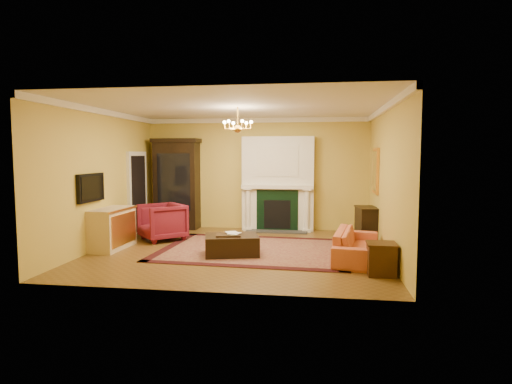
% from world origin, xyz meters
% --- Properties ---
extents(floor, '(6.00, 5.50, 0.02)m').
position_xyz_m(floor, '(0.00, 0.00, -0.01)').
color(floor, brown).
rests_on(floor, ground).
extents(ceiling, '(6.00, 5.50, 0.02)m').
position_xyz_m(ceiling, '(0.00, 0.00, 3.01)').
color(ceiling, silver).
rests_on(ceiling, wall_back).
extents(wall_back, '(6.00, 0.02, 3.00)m').
position_xyz_m(wall_back, '(0.00, 2.76, 1.50)').
color(wall_back, gold).
rests_on(wall_back, floor).
extents(wall_front, '(6.00, 0.02, 3.00)m').
position_xyz_m(wall_front, '(0.00, -2.76, 1.50)').
color(wall_front, gold).
rests_on(wall_front, floor).
extents(wall_left, '(0.02, 5.50, 3.00)m').
position_xyz_m(wall_left, '(-3.01, 0.00, 1.50)').
color(wall_left, gold).
rests_on(wall_left, floor).
extents(wall_right, '(0.02, 5.50, 3.00)m').
position_xyz_m(wall_right, '(3.01, 0.00, 1.50)').
color(wall_right, gold).
rests_on(wall_right, floor).
extents(fireplace, '(1.90, 0.70, 2.50)m').
position_xyz_m(fireplace, '(0.60, 2.57, 1.19)').
color(fireplace, silver).
rests_on(fireplace, wall_back).
extents(crown_molding, '(6.00, 5.50, 0.12)m').
position_xyz_m(crown_molding, '(0.00, 0.96, 2.94)').
color(crown_molding, white).
rests_on(crown_molding, ceiling).
extents(doorway, '(0.08, 1.05, 2.10)m').
position_xyz_m(doorway, '(-2.95, 1.70, 1.05)').
color(doorway, silver).
rests_on(doorway, wall_left).
extents(tv_panel, '(0.09, 0.95, 0.58)m').
position_xyz_m(tv_panel, '(-2.95, -0.60, 1.35)').
color(tv_panel, black).
rests_on(tv_panel, wall_left).
extents(gilt_mirror, '(0.06, 0.76, 1.05)m').
position_xyz_m(gilt_mirror, '(2.97, 1.40, 1.65)').
color(gilt_mirror, gold).
rests_on(gilt_mirror, wall_right).
extents(chandelier, '(0.63, 0.55, 0.53)m').
position_xyz_m(chandelier, '(-0.00, 0.00, 2.61)').
color(chandelier, gold).
rests_on(chandelier, ceiling).
extents(oriental_rug, '(4.08, 3.14, 0.02)m').
position_xyz_m(oriental_rug, '(0.33, 0.11, 0.01)').
color(oriental_rug, '#4B101D').
rests_on(oriental_rug, floor).
extents(china_cabinet, '(1.18, 0.55, 2.35)m').
position_xyz_m(china_cabinet, '(-2.16, 2.49, 1.17)').
color(china_cabinet, black).
rests_on(china_cabinet, floor).
extents(wingback_armchair, '(1.27, 1.27, 0.96)m').
position_xyz_m(wingback_armchair, '(-1.99, 0.86, 0.48)').
color(wingback_armchair, maroon).
rests_on(wingback_armchair, floor).
extents(pedestal_table, '(0.42, 0.42, 0.74)m').
position_xyz_m(pedestal_table, '(-2.33, 1.50, 0.43)').
color(pedestal_table, black).
rests_on(pedestal_table, floor).
extents(commode, '(0.60, 1.20, 0.88)m').
position_xyz_m(commode, '(-2.73, -0.19, 0.44)').
color(commode, beige).
rests_on(commode, floor).
extents(coral_sofa, '(0.86, 2.02, 0.77)m').
position_xyz_m(coral_sofa, '(2.41, -0.41, 0.38)').
color(coral_sofa, '#C3593D').
rests_on(coral_sofa, floor).
extents(end_table, '(0.45, 0.45, 0.52)m').
position_xyz_m(end_table, '(2.72, -1.45, 0.26)').
color(end_table, '#33190E').
rests_on(end_table, floor).
extents(console_table, '(0.50, 0.76, 0.79)m').
position_xyz_m(console_table, '(2.78, 1.29, 0.40)').
color(console_table, black).
rests_on(console_table, floor).
extents(leather_ottoman, '(1.21, 1.01, 0.39)m').
position_xyz_m(leather_ottoman, '(-0.05, -0.42, 0.21)').
color(leather_ottoman, black).
rests_on(leather_ottoman, oriental_rug).
extents(ottoman_tray, '(0.55, 0.46, 0.03)m').
position_xyz_m(ottoman_tray, '(-0.10, -0.49, 0.43)').
color(ottoman_tray, black).
rests_on(ottoman_tray, leather_ottoman).
extents(book_a, '(0.22, 0.13, 0.31)m').
position_xyz_m(book_a, '(-0.14, -0.49, 0.60)').
color(book_a, gray).
rests_on(book_a, ottoman_tray).
extents(book_b, '(0.21, 0.06, 0.28)m').
position_xyz_m(book_b, '(-0.09, -0.47, 0.58)').
color(book_b, gray).
rests_on(book_b, ottoman_tray).
extents(topiary_left, '(0.15, 0.15, 0.39)m').
position_xyz_m(topiary_left, '(-0.08, 2.53, 1.45)').
color(topiary_left, gray).
rests_on(topiary_left, fireplace).
extents(topiary_right, '(0.16, 0.16, 0.42)m').
position_xyz_m(topiary_right, '(1.26, 2.53, 1.46)').
color(topiary_right, gray).
rests_on(topiary_right, fireplace).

